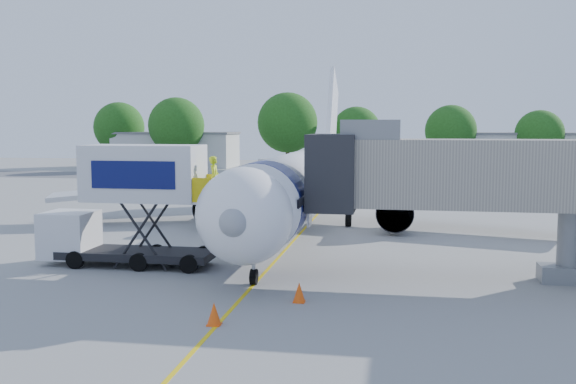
% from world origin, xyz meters
% --- Properties ---
extents(ground, '(160.00, 160.00, 0.00)m').
position_xyz_m(ground, '(0.00, 0.00, 0.00)').
color(ground, gray).
rests_on(ground, ground).
extents(guidance_line, '(0.15, 70.00, 0.01)m').
position_xyz_m(guidance_line, '(0.00, 0.00, 0.01)').
color(guidance_line, yellow).
rests_on(guidance_line, ground).
extents(taxiway_strip, '(120.00, 10.00, 0.01)m').
position_xyz_m(taxiway_strip, '(0.00, 42.00, 0.00)').
color(taxiway_strip, '#59595B').
rests_on(taxiway_strip, ground).
extents(aircraft, '(34.17, 37.73, 11.35)m').
position_xyz_m(aircraft, '(0.00, 4.12, 2.95)').
color(aircraft, white).
rests_on(aircraft, ground).
extents(jet_bridge, '(13.90, 3.20, 6.60)m').
position_xyz_m(jet_bridge, '(7.99, -7.00, 4.34)').
color(jet_bridge, '#A59F8D').
rests_on(jet_bridge, ground).
extents(catering_hiloader, '(8.50, 2.44, 5.50)m').
position_xyz_m(catering_hiloader, '(-6.26, -7.00, 2.76)').
color(catering_hiloader, black).
rests_on(catering_hiloader, ground).
extents(ground_tug, '(3.61, 2.08, 1.38)m').
position_xyz_m(ground_tug, '(-2.51, -18.54, 0.73)').
color(ground_tug, silver).
rests_on(ground_tug, ground).
extents(safety_cone_a, '(0.46, 0.46, 0.73)m').
position_xyz_m(safety_cone_a, '(2.19, -11.72, 0.35)').
color(safety_cone_a, '#FF520D').
rests_on(safety_cone_a, ground).
extents(safety_cone_b, '(0.47, 0.47, 0.75)m').
position_xyz_m(safety_cone_b, '(-0.09, -14.83, 0.36)').
color(safety_cone_b, '#FF520D').
rests_on(safety_cone_b, ground).
extents(outbuilding_left, '(18.40, 8.40, 5.30)m').
position_xyz_m(outbuilding_left, '(-28.00, 60.00, 2.66)').
color(outbuilding_left, beige).
rests_on(outbuilding_left, ground).
extents(outbuilding_right, '(16.40, 7.40, 5.30)m').
position_xyz_m(outbuilding_right, '(22.00, 62.00, 2.66)').
color(outbuilding_right, beige).
rests_on(outbuilding_right, ground).
extents(tree_a, '(7.75, 7.75, 9.88)m').
position_xyz_m(tree_a, '(-36.98, 59.49, 5.99)').
color(tree_a, '#382314').
rests_on(tree_a, ground).
extents(tree_b, '(8.12, 8.12, 10.36)m').
position_xyz_m(tree_b, '(-26.18, 55.09, 6.29)').
color(tree_b, '#382314').
rests_on(tree_b, ground).
extents(tree_c, '(8.66, 8.66, 11.04)m').
position_xyz_m(tree_c, '(-10.14, 57.13, 6.70)').
color(tree_c, '#382314').
rests_on(tree_c, ground).
extents(tree_d, '(7.08, 7.08, 9.03)m').
position_xyz_m(tree_d, '(-0.44, 59.44, 5.48)').
color(tree_d, '#382314').
rests_on(tree_d, ground).
extents(tree_e, '(7.21, 7.21, 9.20)m').
position_xyz_m(tree_e, '(12.89, 59.37, 5.58)').
color(tree_e, '#382314').
rests_on(tree_e, ground).
extents(tree_f, '(6.62, 6.62, 8.44)m').
position_xyz_m(tree_f, '(24.83, 59.41, 5.12)').
color(tree_f, '#382314').
rests_on(tree_f, ground).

